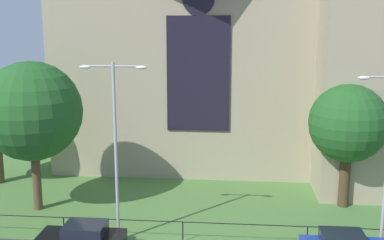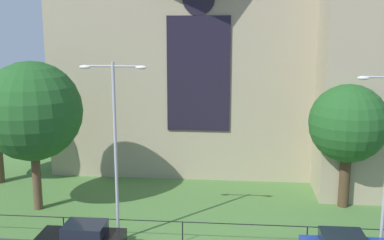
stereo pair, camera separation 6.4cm
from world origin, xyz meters
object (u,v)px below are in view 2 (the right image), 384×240
at_px(tree_left_near, 32,111).
at_px(tree_right_near, 348,124).
at_px(church_building, 214,35).
at_px(streetlamp_near, 115,132).
at_px(parked_car_black, 82,238).

bearing_deg(tree_left_near, tree_right_near, 6.67).
distance_m(church_building, streetlamp_near, 16.73).
xyz_separation_m(tree_right_near, streetlamp_near, (-12.77, -5.95, 0.60)).
bearing_deg(parked_car_black, church_building, -108.27).
bearing_deg(tree_left_near, streetlamp_near, -32.33).
height_order(streetlamp_near, parked_car_black, streetlamp_near).
relative_size(tree_left_near, tree_right_near, 1.18).
xyz_separation_m(tree_left_near, streetlamp_near, (5.94, -3.76, -0.26)).
height_order(church_building, tree_right_near, church_building).
height_order(church_building, tree_left_near, church_building).
distance_m(tree_right_near, parked_car_black, 16.66).
bearing_deg(tree_right_near, streetlamp_near, -155.03).
xyz_separation_m(tree_left_near, parked_car_black, (4.50, -5.26, -5.34)).
distance_m(church_building, tree_right_near, 13.87).
relative_size(streetlamp_near, parked_car_black, 2.22).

